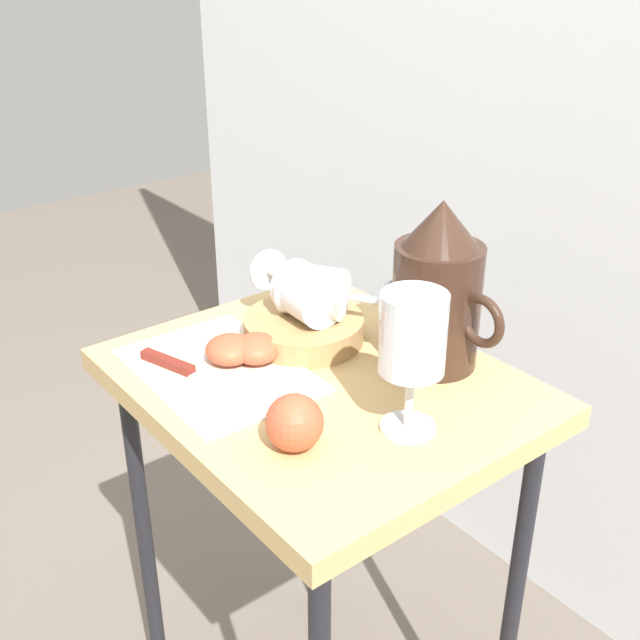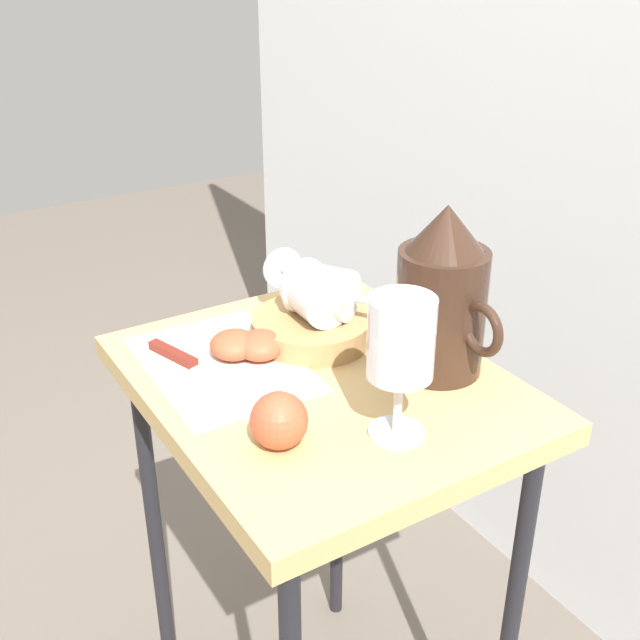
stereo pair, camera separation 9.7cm
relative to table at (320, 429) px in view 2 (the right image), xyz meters
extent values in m
cube|color=tan|center=(0.00, 0.00, 0.07)|extent=(0.51, 0.42, 0.03)
cylinder|color=black|center=(-0.22, -0.17, -0.28)|extent=(0.02, 0.02, 0.67)
cylinder|color=black|center=(-0.22, 0.17, -0.28)|extent=(0.02, 0.02, 0.67)
cylinder|color=black|center=(0.22, 0.17, -0.28)|extent=(0.02, 0.02, 0.67)
cube|color=silver|center=(-0.09, -0.09, 0.08)|extent=(0.26, 0.19, 0.00)
cylinder|color=#AD8451|center=(-0.09, 0.04, 0.10)|extent=(0.16, 0.16, 0.03)
cylinder|color=#382319|center=(0.06, 0.14, 0.16)|extent=(0.11, 0.11, 0.16)
cylinder|color=orange|center=(0.06, 0.14, 0.13)|extent=(0.10, 0.10, 0.09)
cone|color=#382319|center=(0.06, 0.14, 0.27)|extent=(0.10, 0.10, 0.06)
torus|color=#382319|center=(0.14, 0.14, 0.17)|extent=(0.07, 0.01, 0.07)
cylinder|color=silver|center=(0.15, 0.01, 0.08)|extent=(0.06, 0.06, 0.00)
cylinder|color=silver|center=(0.15, 0.01, 0.12)|extent=(0.01, 0.01, 0.07)
cylinder|color=silver|center=(0.15, 0.01, 0.20)|extent=(0.07, 0.07, 0.09)
cylinder|color=orange|center=(0.15, 0.01, 0.18)|extent=(0.06, 0.06, 0.05)
cylinder|color=silver|center=(-0.09, 0.06, 0.15)|extent=(0.11, 0.10, 0.07)
cylinder|color=silver|center=(-0.03, 0.10, 0.15)|extent=(0.06, 0.04, 0.01)
cylinder|color=silver|center=(0.00, 0.11, 0.15)|extent=(0.04, 0.05, 0.06)
cylinder|color=silver|center=(-0.08, 0.05, 0.15)|extent=(0.08, 0.08, 0.07)
cylinder|color=silver|center=(-0.15, 0.05, 0.15)|extent=(0.06, 0.01, 0.01)
cylinder|color=silver|center=(-0.18, 0.05, 0.15)|extent=(0.01, 0.06, 0.06)
ellipsoid|color=#C15133|center=(-0.08, -0.04, 0.10)|extent=(0.06, 0.06, 0.04)
ellipsoid|color=#C15133|center=(-0.10, -0.07, 0.10)|extent=(0.06, 0.06, 0.04)
sphere|color=#C15133|center=(0.10, -0.12, 0.11)|extent=(0.06, 0.06, 0.06)
cube|color=silver|center=(-0.03, -0.11, 0.09)|extent=(0.14, 0.06, 0.00)
cube|color=maroon|center=(-0.14, -0.14, 0.09)|extent=(0.09, 0.04, 0.01)
camera|label=1|loc=(0.68, -0.54, 0.60)|focal=44.57mm
camera|label=2|loc=(0.74, -0.46, 0.60)|focal=44.57mm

